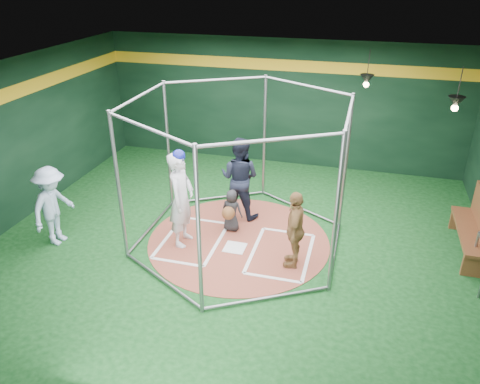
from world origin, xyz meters
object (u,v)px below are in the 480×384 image
(batter_figure, at_px, (181,198))
(umpire, at_px, (240,178))
(visitor_leopard, at_px, (295,229))
(dugout_bench, at_px, (476,226))

(batter_figure, distance_m, umpire, 1.65)
(batter_figure, xyz_separation_m, umpire, (0.82, 1.43, -0.08))
(visitor_leopard, bearing_deg, umpire, -139.57)
(visitor_leopard, xyz_separation_m, umpire, (-1.52, 1.61, 0.17))
(visitor_leopard, relative_size, umpire, 0.82)
(batter_figure, height_order, dugout_bench, batter_figure)
(umpire, distance_m, dugout_bench, 4.93)
(batter_figure, relative_size, dugout_bench, 1.04)
(dugout_bench, bearing_deg, visitor_leopard, -157.63)
(visitor_leopard, distance_m, umpire, 2.22)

